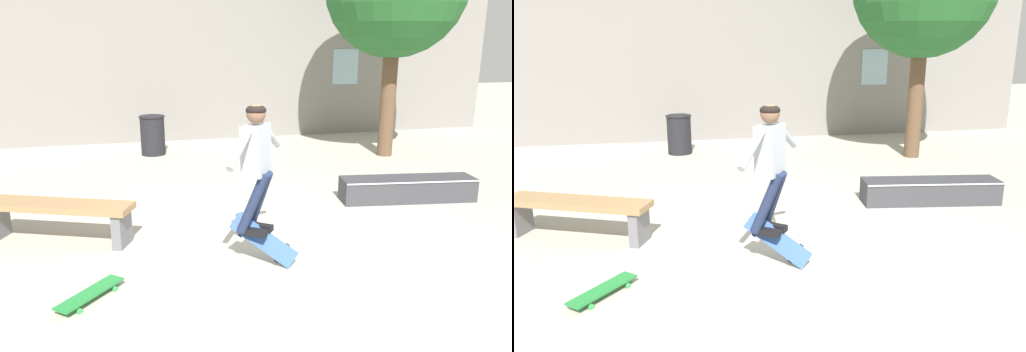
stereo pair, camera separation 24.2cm
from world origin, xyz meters
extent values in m
plane|color=#B2AD9E|center=(0.00, 0.00, 0.00)|extent=(40.00, 40.00, 0.00)
cube|color=gray|center=(0.00, 7.43, 1.80)|extent=(15.96, 0.40, 3.60)
cube|color=#99B7C6|center=(3.91, 7.22, 1.75)|extent=(0.70, 0.02, 0.90)
cylinder|color=brown|center=(3.73, 4.53, 1.21)|extent=(0.32, 0.32, 2.42)
cube|color=#99754C|center=(-2.54, 1.11, 0.48)|extent=(1.92, 1.11, 0.08)
cube|color=slate|center=(-1.77, 0.80, 0.22)|extent=(0.25, 0.37, 0.44)
cube|color=#38383D|center=(2.56, 1.57, 0.19)|extent=(2.14, 0.76, 0.37)
cube|color=#B7B7BC|center=(2.53, 1.34, 0.36)|extent=(2.08, 0.32, 0.02)
cylinder|color=black|center=(-1.17, 5.81, 0.43)|extent=(0.52, 0.52, 0.86)
torus|color=black|center=(-1.17, 5.81, 0.84)|extent=(0.56, 0.56, 0.04)
cube|color=#9EA8B2|center=(-0.29, -0.07, 1.31)|extent=(0.39, 0.41, 0.55)
sphere|color=brown|center=(-0.29, -0.07, 1.70)|extent=(0.29, 0.29, 0.21)
ellipsoid|color=black|center=(-0.29, -0.07, 1.74)|extent=(0.31, 0.31, 0.12)
cylinder|color=#1E2847|center=(-0.24, 0.00, 0.73)|extent=(0.31, 0.37, 0.72)
cube|color=black|center=(-0.22, -0.02, 0.40)|extent=(0.27, 0.24, 0.07)
cylinder|color=#1E2847|center=(-0.35, -0.13, 0.73)|extent=(0.39, 0.25, 0.72)
cube|color=black|center=(-0.32, -0.15, 0.40)|extent=(0.27, 0.24, 0.07)
cylinder|color=#9EA8B2|center=(-0.05, 0.24, 1.41)|extent=(0.38, 0.46, 0.39)
cylinder|color=#9EA8B2|center=(-0.53, -0.38, 1.41)|extent=(0.38, 0.46, 0.39)
cube|color=#2D519E|center=(-0.22, -0.12, 0.29)|extent=(0.74, 0.42, 0.58)
cylinder|color=black|center=(0.05, -0.16, 0.22)|extent=(0.06, 0.07, 0.06)
cylinder|color=black|center=(-0.10, -0.22, 0.05)|extent=(0.06, 0.07, 0.06)
cylinder|color=black|center=(-0.32, 0.05, 0.48)|extent=(0.06, 0.07, 0.06)
cylinder|color=black|center=(-0.47, 0.00, 0.31)|extent=(0.06, 0.07, 0.06)
cube|color=#237F38|center=(-2.07, -0.50, 0.07)|extent=(0.64, 0.70, 0.02)
cylinder|color=green|center=(-1.99, -0.26, 0.03)|extent=(0.05, 0.05, 0.05)
cylinder|color=green|center=(-1.83, -0.39, 0.03)|extent=(0.05, 0.05, 0.05)
cylinder|color=green|center=(-2.30, -0.62, 0.03)|extent=(0.05, 0.05, 0.05)
cylinder|color=green|center=(-2.14, -0.75, 0.03)|extent=(0.05, 0.05, 0.05)
camera|label=1|loc=(-1.54, -5.14, 2.46)|focal=35.00mm
camera|label=2|loc=(-1.30, -5.19, 2.46)|focal=35.00mm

